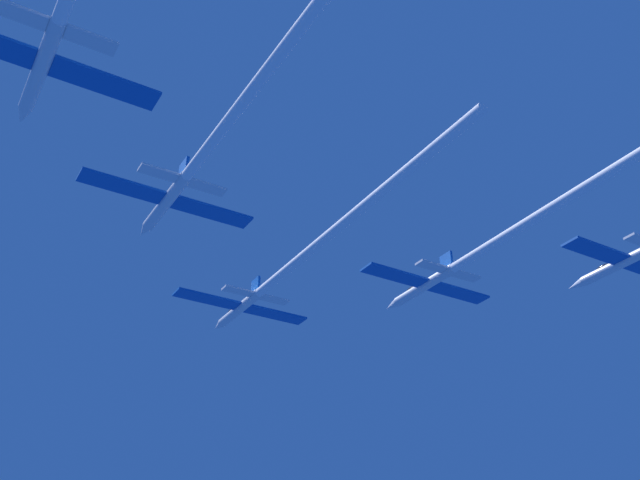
{
  "coord_description": "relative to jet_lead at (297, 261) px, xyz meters",
  "views": [
    {
      "loc": [
        -40.96,
        -91.2,
        -45.83
      ],
      "look_at": [
        -0.02,
        -22.27,
        -0.46
      ],
      "focal_mm": 41.65,
      "sensor_mm": 36.0,
      "label": 1
    }
  ],
  "objects": [
    {
      "name": "jet_lead",
      "position": [
        0.0,
        0.0,
        0.0
      ],
      "size": [
        20.59,
        62.32,
        3.41
      ],
      "color": "silver"
    },
    {
      "name": "jet_left_wing",
      "position": [
        -19.15,
        -20.37,
        1.25
      ],
      "size": [
        20.59,
        62.4,
        3.41
      ],
      "color": "silver"
    },
    {
      "name": "jet_right_wing",
      "position": [
        19.16,
        -17.34,
        0.34
      ],
      "size": [
        20.59,
        57.64,
        3.41
      ],
      "color": "silver"
    }
  ]
}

